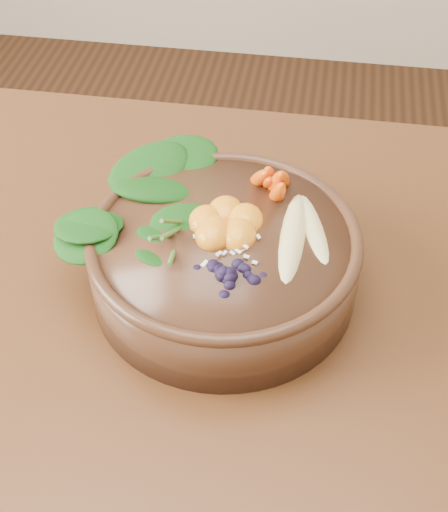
{
  "coord_description": "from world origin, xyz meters",
  "views": [
    {
      "loc": [
        0.23,
        -0.49,
        1.36
      ],
      "look_at": [
        0.14,
        0.07,
        0.8
      ],
      "focal_mm": 50.0,
      "sensor_mm": 36.0,
      "label": 1
    }
  ],
  "objects_px": {
    "stoneware_bowl": "(224,262)",
    "blueberry_pile": "(228,263)",
    "banana_halves": "(304,222)",
    "kale_heap": "(181,184)",
    "carrot_cluster": "(270,160)",
    "dining_table": "(103,369)",
    "mandarin_cluster": "(226,213)"
  },
  "relations": [
    {
      "from": "blueberry_pile",
      "to": "stoneware_bowl",
      "type": "bearing_deg",
      "value": 103.13
    },
    {
      "from": "banana_halves",
      "to": "mandarin_cluster",
      "type": "xyz_separation_m",
      "value": [
        -0.09,
        -0.0,
        0.0
      ]
    },
    {
      "from": "dining_table",
      "to": "stoneware_bowl",
      "type": "bearing_deg",
      "value": 27.45
    },
    {
      "from": "stoneware_bowl",
      "to": "blueberry_pile",
      "type": "relative_size",
      "value": 2.16
    },
    {
      "from": "mandarin_cluster",
      "to": "dining_table",
      "type": "bearing_deg",
      "value": -146.48
    },
    {
      "from": "dining_table",
      "to": "stoneware_bowl",
      "type": "relative_size",
      "value": 5.3
    },
    {
      "from": "stoneware_bowl",
      "to": "blueberry_pile",
      "type": "bearing_deg",
      "value": -76.87
    },
    {
      "from": "stoneware_bowl",
      "to": "blueberry_pile",
      "type": "distance_m",
      "value": 0.09
    },
    {
      "from": "stoneware_bowl",
      "to": "mandarin_cluster",
      "type": "height_order",
      "value": "mandarin_cluster"
    },
    {
      "from": "carrot_cluster",
      "to": "kale_heap",
      "type": "bearing_deg",
      "value": -169.49
    },
    {
      "from": "banana_halves",
      "to": "blueberry_pile",
      "type": "xyz_separation_m",
      "value": [
        -0.07,
        -0.08,
        0.01
      ]
    },
    {
      "from": "mandarin_cluster",
      "to": "blueberry_pile",
      "type": "height_order",
      "value": "blueberry_pile"
    },
    {
      "from": "kale_heap",
      "to": "mandarin_cluster",
      "type": "height_order",
      "value": "kale_heap"
    },
    {
      "from": "kale_heap",
      "to": "carrot_cluster",
      "type": "bearing_deg",
      "value": 20.78
    },
    {
      "from": "carrot_cluster",
      "to": "blueberry_pile",
      "type": "xyz_separation_m",
      "value": [
        -0.02,
        -0.15,
        -0.02
      ]
    },
    {
      "from": "stoneware_bowl",
      "to": "kale_heap",
      "type": "bearing_deg",
      "value": 137.14
    },
    {
      "from": "banana_halves",
      "to": "mandarin_cluster",
      "type": "height_order",
      "value": "mandarin_cluster"
    },
    {
      "from": "kale_heap",
      "to": "dining_table",
      "type": "bearing_deg",
      "value": -122.85
    },
    {
      "from": "kale_heap",
      "to": "carrot_cluster",
      "type": "height_order",
      "value": "carrot_cluster"
    },
    {
      "from": "blueberry_pile",
      "to": "mandarin_cluster",
      "type": "bearing_deg",
      "value": 101.0
    },
    {
      "from": "stoneware_bowl",
      "to": "mandarin_cluster",
      "type": "bearing_deg",
      "value": 93.93
    },
    {
      "from": "carrot_cluster",
      "to": "mandarin_cluster",
      "type": "bearing_deg",
      "value": -129.81
    },
    {
      "from": "banana_halves",
      "to": "dining_table",
      "type": "bearing_deg",
      "value": -168.0
    },
    {
      "from": "kale_heap",
      "to": "blueberry_pile",
      "type": "bearing_deg",
      "value": -57.93
    },
    {
      "from": "kale_heap",
      "to": "carrot_cluster",
      "type": "distance_m",
      "value": 0.1
    },
    {
      "from": "mandarin_cluster",
      "to": "blueberry_pile",
      "type": "distance_m",
      "value": 0.08
    },
    {
      "from": "stoneware_bowl",
      "to": "banana_halves",
      "type": "height_order",
      "value": "banana_halves"
    },
    {
      "from": "dining_table",
      "to": "banana_halves",
      "type": "bearing_deg",
      "value": 22.27
    },
    {
      "from": "carrot_cluster",
      "to": "banana_halves",
      "type": "distance_m",
      "value": 0.09
    },
    {
      "from": "stoneware_bowl",
      "to": "blueberry_pile",
      "type": "xyz_separation_m",
      "value": [
        0.01,
        -0.06,
        0.06
      ]
    },
    {
      "from": "stoneware_bowl",
      "to": "carrot_cluster",
      "type": "relative_size",
      "value": 3.62
    },
    {
      "from": "dining_table",
      "to": "kale_heap",
      "type": "relative_size",
      "value": 8.08
    }
  ]
}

